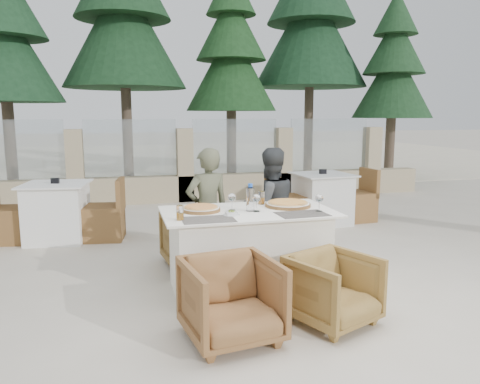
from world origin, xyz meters
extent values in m
plane|color=beige|center=(0.00, 0.00, 0.00)|extent=(80.00, 80.00, 0.00)
cube|color=#F1E4C5|center=(0.00, 14.00, 0.01)|extent=(30.00, 16.00, 0.01)
cone|color=#1D4426|center=(-3.50, 7.00, 2.75)|extent=(2.42, 2.42, 5.50)
cone|color=#1B4021|center=(-1.00, 7.50, 3.25)|extent=(2.86, 2.86, 6.50)
cone|color=#1F4921|center=(1.50, 7.20, 2.50)|extent=(2.20, 2.20, 5.00)
cone|color=#1A4024|center=(3.80, 7.80, 3.40)|extent=(2.99, 2.99, 6.80)
cone|color=#1E4523|center=(5.50, 6.50, 2.25)|extent=(1.98, 1.98, 4.50)
cube|color=#5F5851|center=(-0.51, -0.28, 0.77)|extent=(0.46, 0.31, 0.00)
cube|color=#544E48|center=(0.36, -0.27, 0.77)|extent=(0.46, 0.32, 0.00)
cylinder|color=#D2571C|center=(-0.51, 0.09, 0.79)|extent=(0.47, 0.47, 0.05)
cylinder|color=orange|center=(0.36, 0.10, 0.80)|extent=(0.56, 0.56, 0.06)
cylinder|color=#A3BCD6|center=(-0.06, -0.01, 0.90)|extent=(0.08, 0.08, 0.26)
cylinder|color=orange|center=(-0.74, -0.23, 0.83)|extent=(0.06, 0.06, 0.13)
cylinder|color=orange|center=(0.14, 0.28, 0.84)|extent=(0.08, 0.08, 0.13)
imported|color=brown|center=(-0.46, 0.86, 0.30)|extent=(0.71, 0.73, 0.60)
imported|color=brown|center=(0.35, 0.78, 0.32)|extent=(0.76, 0.77, 0.64)
imported|color=brown|center=(-0.47, -0.95, 0.31)|extent=(0.75, 0.77, 0.62)
imported|color=olive|center=(0.38, -0.89, 0.28)|extent=(0.80, 0.81, 0.56)
imported|color=#54563F|center=(-0.34, 0.64, 0.66)|extent=(0.54, 0.42, 1.32)
imported|color=#393D3F|center=(0.33, 0.60, 0.66)|extent=(0.70, 0.58, 1.31)
camera|label=1|loc=(-1.23, -4.13, 1.66)|focal=35.00mm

